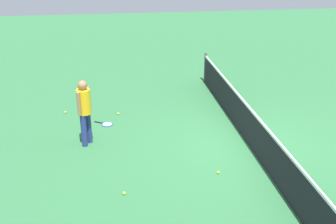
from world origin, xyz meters
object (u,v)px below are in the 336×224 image
at_px(player_near_side, 84,107).
at_px(tennis_ball_midcourt, 218,172).
at_px(tennis_ball_by_net, 65,112).
at_px(tennis_racket_near_player, 106,124).
at_px(tennis_ball_baseline, 124,193).
at_px(tennis_ball_stray_left, 118,114).

xyz_separation_m(player_near_side, tennis_ball_midcourt, (1.84, 2.93, -0.98)).
height_order(player_near_side, tennis_ball_by_net, player_near_side).
xyz_separation_m(tennis_racket_near_player, tennis_ball_by_net, (-0.98, -1.21, 0.02)).
bearing_deg(tennis_racket_near_player, tennis_ball_baseline, 5.82).
bearing_deg(tennis_ball_baseline, tennis_racket_near_player, -174.18).
relative_size(tennis_ball_midcourt, tennis_ball_stray_left, 1.00).
distance_m(tennis_racket_near_player, tennis_ball_by_net, 1.56).
bearing_deg(player_near_side, tennis_ball_baseline, 19.50).
xyz_separation_m(tennis_ball_baseline, tennis_ball_stray_left, (-4.11, -0.00, 0.00)).
height_order(tennis_ball_by_net, tennis_ball_baseline, same).
distance_m(tennis_ball_baseline, tennis_ball_stray_left, 4.11).
height_order(player_near_side, tennis_ball_baseline, player_near_side).
bearing_deg(tennis_racket_near_player, player_near_side, -23.31).
relative_size(tennis_racket_near_player, tennis_ball_midcourt, 8.86).
distance_m(player_near_side, tennis_racket_near_player, 1.57).
height_order(player_near_side, tennis_ball_stray_left, player_near_side).
bearing_deg(player_near_side, tennis_ball_midcourt, 57.86).
bearing_deg(tennis_ball_stray_left, tennis_ball_midcourt, 30.32).
xyz_separation_m(player_near_side, tennis_racket_near_player, (-1.11, 0.48, -1.00)).
height_order(tennis_racket_near_player, tennis_ball_baseline, tennis_ball_baseline).
relative_size(tennis_ball_by_net, tennis_ball_midcourt, 1.00).
xyz_separation_m(tennis_ball_midcourt, tennis_ball_baseline, (0.51, -2.10, 0.00)).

